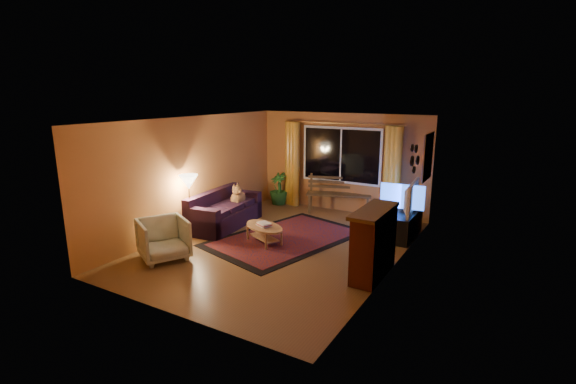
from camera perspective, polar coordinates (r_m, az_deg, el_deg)
The scene contains 22 objects.
floor at distance 8.42m, azimuth -1.04°, elevation -7.44°, with size 4.50×6.00×0.02m, color brown.
ceiling at distance 7.88m, azimuth -1.11°, elevation 9.93°, with size 4.50×6.00×0.02m, color white.
wall_back at distance 10.70m, azimuth 7.34°, elevation 3.99°, with size 4.50×0.02×2.50m, color #BA7439.
wall_left at distance 9.41m, azimuth -12.93°, elevation 2.44°, with size 0.02×6.00×2.50m, color #BA7439.
wall_right at distance 7.18m, azimuth 14.53°, elevation -1.06°, with size 0.02×6.00×2.50m, color #BA7439.
window at distance 10.61m, azimuth 7.24°, elevation 5.00°, with size 2.00×0.02×1.30m, color black.
curtain_rod at distance 10.48m, azimuth 7.27°, elevation 9.30°, with size 0.03×0.03×3.20m, color #BF8C3F.
curtain_left at distance 11.19m, azimuth 0.68°, elevation 3.84°, with size 0.36×0.36×2.24m, color gold.
curtain_right at distance 10.16m, azimuth 14.05°, elevation 2.43°, with size 0.36×0.36×2.24m, color gold.
bench at distance 10.66m, azimuth 6.91°, elevation -1.59°, with size 1.61×0.47×0.48m, color #443017.
potted_plant at distance 11.37m, azimuth -1.31°, elevation 0.47°, with size 0.49×0.49×0.87m, color #235B1E.
sofa at distance 9.63m, azimuth -8.63°, elevation -2.32°, with size 0.85×1.97×0.80m, color black.
dog at distance 9.87m, azimuth -6.84°, elevation -0.41°, with size 0.33×0.45×0.49m, color #9B6B3D, non-canonical shape.
armchair at distance 7.99m, azimuth -16.67°, elevation -5.94°, with size 0.82×0.76×0.84m, color beige.
floor_lamp at distance 9.08m, azimuth -13.27°, elevation -1.86°, with size 0.22×0.22×1.30m, color #BF8C3F.
rug at distance 8.82m, azimuth -0.32°, elevation -6.30°, with size 2.04×3.22×0.02m, color #811A01.
coffee_table at distance 8.52m, azimuth -3.27°, elevation -5.81°, with size 1.02×1.02×0.37m, color #B4814C.
tv_console at distance 9.18m, azimuth 15.72°, elevation -4.31°, with size 0.43×1.30×0.54m, color black.
television at distance 9.02m, azimuth 15.96°, elevation -0.68°, with size 1.14×0.15×0.66m, color black.
fireplace at distance 7.08m, azimuth 11.65°, elevation -7.06°, with size 0.40×1.20×1.10m, color maroon.
mirror_cluster at distance 8.32m, azimuth 16.91°, elevation 4.62°, with size 0.06×0.60×0.56m, color black, non-canonical shape.
painting at distance 9.46m, azimuth 18.56°, elevation 4.59°, with size 0.04×0.76×0.96m, color #E8552A.
Camera 1 is at (4.09, -6.72, 3.01)m, focal length 26.00 mm.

